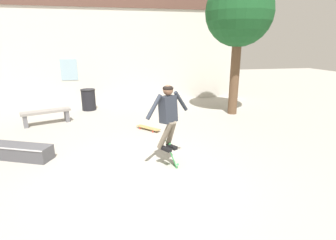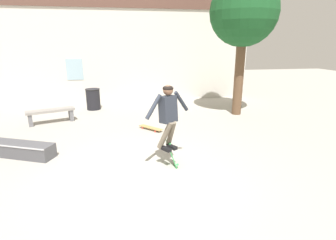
{
  "view_description": "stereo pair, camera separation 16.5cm",
  "coord_description": "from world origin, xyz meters",
  "px_view_note": "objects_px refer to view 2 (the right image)",
  "views": [
    {
      "loc": [
        -0.46,
        -4.72,
        2.59
      ],
      "look_at": [
        0.6,
        0.41,
        1.04
      ],
      "focal_mm": 28.0,
      "sensor_mm": 36.0,
      "label": 1
    },
    {
      "loc": [
        -0.29,
        -4.75,
        2.59
      ],
      "look_at": [
        0.6,
        0.41,
        1.04
      ],
      "focal_mm": 28.0,
      "sensor_mm": 36.0,
      "label": 2
    }
  ],
  "objects_px": {
    "tree_right": "(244,13)",
    "skateboard_flipping": "(172,155)",
    "skater": "(168,112)",
    "trash_bin": "(93,99)",
    "park_bench": "(51,113)",
    "skate_ledge": "(19,149)",
    "skateboard_resting": "(151,128)"
  },
  "relations": [
    {
      "from": "tree_right",
      "to": "skateboard_flipping",
      "type": "bearing_deg",
      "value": -130.13
    },
    {
      "from": "trash_bin",
      "to": "park_bench",
      "type": "bearing_deg",
      "value": -125.27
    },
    {
      "from": "trash_bin",
      "to": "skater",
      "type": "xyz_separation_m",
      "value": [
        2.1,
        -5.52,
        0.78
      ]
    },
    {
      "from": "park_bench",
      "to": "skater",
      "type": "distance_m",
      "value": 5.12
    },
    {
      "from": "trash_bin",
      "to": "skateboard_flipping",
      "type": "xyz_separation_m",
      "value": [
        2.2,
        -5.46,
        -0.23
      ]
    },
    {
      "from": "park_bench",
      "to": "skateboard_flipping",
      "type": "distance_m",
      "value": 5.07
    },
    {
      "from": "skate_ledge",
      "to": "skateboard_resting",
      "type": "relative_size",
      "value": 2.37
    },
    {
      "from": "tree_right",
      "to": "trash_bin",
      "type": "height_order",
      "value": "tree_right"
    },
    {
      "from": "tree_right",
      "to": "skateboard_flipping",
      "type": "xyz_separation_m",
      "value": [
        -3.19,
        -3.79,
        -3.35
      ]
    },
    {
      "from": "park_bench",
      "to": "skater",
      "type": "height_order",
      "value": "skater"
    },
    {
      "from": "park_bench",
      "to": "trash_bin",
      "type": "height_order",
      "value": "trash_bin"
    },
    {
      "from": "trash_bin",
      "to": "skateboard_resting",
      "type": "relative_size",
      "value": 1.11
    },
    {
      "from": "tree_right",
      "to": "trash_bin",
      "type": "distance_m",
      "value": 6.45
    },
    {
      "from": "tree_right",
      "to": "skateboard_resting",
      "type": "height_order",
      "value": "tree_right"
    },
    {
      "from": "trash_bin",
      "to": "skateboard_flipping",
      "type": "height_order",
      "value": "trash_bin"
    },
    {
      "from": "park_bench",
      "to": "skate_ledge",
      "type": "relative_size",
      "value": 0.87
    },
    {
      "from": "tree_right",
      "to": "skateboard_flipping",
      "type": "relative_size",
      "value": 6.54
    },
    {
      "from": "skater",
      "to": "skateboard_flipping",
      "type": "xyz_separation_m",
      "value": [
        0.1,
        0.07,
        -1.01
      ]
    },
    {
      "from": "park_bench",
      "to": "skateboard_resting",
      "type": "height_order",
      "value": "park_bench"
    },
    {
      "from": "skate_ledge",
      "to": "skateboard_resting",
      "type": "bearing_deg",
      "value": 46.38
    },
    {
      "from": "skater",
      "to": "skateboard_resting",
      "type": "height_order",
      "value": "skater"
    },
    {
      "from": "skate_ledge",
      "to": "skater",
      "type": "xyz_separation_m",
      "value": [
        3.4,
        -1.11,
        1.05
      ]
    },
    {
      "from": "park_bench",
      "to": "trash_bin",
      "type": "distance_m",
      "value": 2.1
    },
    {
      "from": "trash_bin",
      "to": "skateboard_resting",
      "type": "xyz_separation_m",
      "value": [
        1.99,
        -3.01,
        -0.37
      ]
    },
    {
      "from": "skateboard_resting",
      "to": "skate_ledge",
      "type": "bearing_deg",
      "value": 71.44
    },
    {
      "from": "skate_ledge",
      "to": "trash_bin",
      "type": "height_order",
      "value": "trash_bin"
    },
    {
      "from": "park_bench",
      "to": "skateboard_resting",
      "type": "relative_size",
      "value": 2.05
    },
    {
      "from": "trash_bin",
      "to": "skater",
      "type": "relative_size",
      "value": 0.6
    },
    {
      "from": "skate_ledge",
      "to": "skateboard_flipping",
      "type": "xyz_separation_m",
      "value": [
        3.5,
        -1.04,
        0.04
      ]
    },
    {
      "from": "skateboard_flipping",
      "to": "skate_ledge",
      "type": "bearing_deg",
      "value": -132.66
    },
    {
      "from": "trash_bin",
      "to": "skateboard_flipping",
      "type": "relative_size",
      "value": 1.15
    },
    {
      "from": "skater",
      "to": "skateboard_flipping",
      "type": "height_order",
      "value": "skater"
    }
  ]
}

